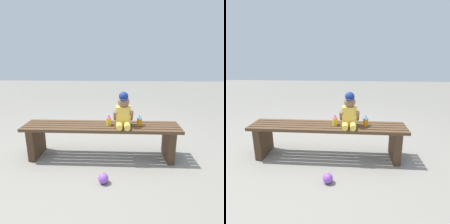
{
  "view_description": "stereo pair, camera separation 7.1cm",
  "coord_description": "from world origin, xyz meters",
  "views": [
    {
      "loc": [
        0.22,
        -2.18,
        1.2
      ],
      "look_at": [
        0.13,
        -0.05,
        0.59
      ],
      "focal_mm": 30.98,
      "sensor_mm": 36.0,
      "label": 1
    },
    {
      "loc": [
        0.29,
        -2.18,
        1.2
      ],
      "look_at": [
        0.13,
        -0.05,
        0.59
      ],
      "focal_mm": 30.98,
      "sensor_mm": 36.0,
      "label": 2
    }
  ],
  "objects": [
    {
      "name": "sippy_cup_right",
      "position": [
        0.46,
        0.01,
        0.47
      ],
      "size": [
        0.06,
        0.06,
        0.12
      ],
      "color": "orange",
      "rests_on": "park_bench"
    },
    {
      "name": "sippy_cup_left",
      "position": [
        0.09,
        0.01,
        0.47
      ],
      "size": [
        0.06,
        0.06,
        0.12
      ],
      "color": "yellow",
      "rests_on": "park_bench"
    },
    {
      "name": "park_bench",
      "position": [
        0.0,
        -0.0,
        0.29
      ],
      "size": [
        1.87,
        0.37,
        0.41
      ],
      "color": "#513823",
      "rests_on": "ground_plane"
    },
    {
      "name": "child_figure",
      "position": [
        0.26,
        -0.0,
        0.59
      ],
      "size": [
        0.23,
        0.27,
        0.4
      ],
      "color": "#F2C64C",
      "rests_on": "park_bench"
    },
    {
      "name": "ground_plane",
      "position": [
        0.0,
        0.0,
        0.0
      ],
      "size": [
        16.0,
        16.0,
        0.0
      ],
      "primitive_type": "plane",
      "color": "gray"
    },
    {
      "name": "toy_ball",
      "position": [
        0.07,
        -0.54,
        0.05
      ],
      "size": [
        0.1,
        0.1,
        0.1
      ],
      "primitive_type": "sphere",
      "color": "#8C4CCC",
      "rests_on": "ground_plane"
    }
  ]
}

